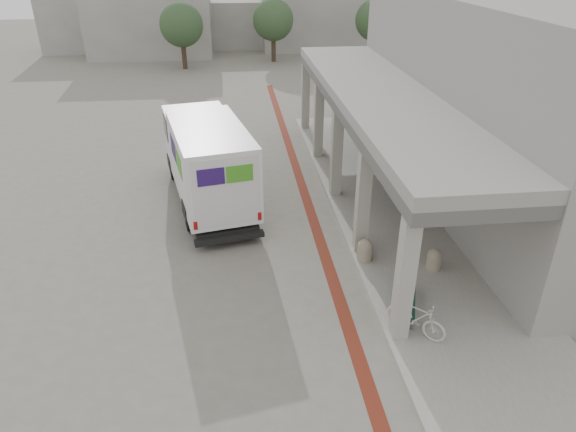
{
  "coord_description": "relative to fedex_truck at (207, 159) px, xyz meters",
  "views": [
    {
      "loc": [
        -1.62,
        -12.77,
        8.48
      ],
      "look_at": [
        -0.18,
        0.11,
        1.6
      ],
      "focal_mm": 32.0,
      "sensor_mm": 36.0,
      "label": 1
    }
  ],
  "objects": [
    {
      "name": "tree_right",
      "position": [
        12.59,
        24.38,
        1.52
      ],
      "size": [
        3.2,
        3.2,
        4.8
      ],
      "color": "#38281C",
      "rests_on": "ground"
    },
    {
      "name": "bollard_far",
      "position": [
        4.69,
        -4.75,
        -1.2
      ],
      "size": [
        0.46,
        0.46,
        0.69
      ],
      "color": "gray",
      "rests_on": "sidewalk"
    },
    {
      "name": "bike_lane_stripe",
      "position": [
        3.59,
        -2.62,
        -1.66
      ],
      "size": [
        0.35,
        40.0,
        0.01
      ],
      "primitive_type": "cube",
      "color": "#612113",
      "rests_on": "ground"
    },
    {
      "name": "ground",
      "position": [
        2.59,
        -4.62,
        -1.66
      ],
      "size": [
        120.0,
        120.0,
        0.0
      ],
      "primitive_type": "plane",
      "color": "#69655A",
      "rests_on": "ground"
    },
    {
      "name": "bicycle_cream",
      "position": [
        5.09,
        -8.12,
        -1.08
      ],
      "size": [
        1.42,
        1.37,
        0.92
      ],
      "primitive_type": "imported",
      "rotation": [
        0.0,
        0.0,
        0.81
      ],
      "color": "beige",
      "rests_on": "sidewalk"
    },
    {
      "name": "tree_mid",
      "position": [
        4.59,
        25.38,
        1.52
      ],
      "size": [
        3.2,
        3.2,
        4.8
      ],
      "color": "#38281C",
      "rests_on": "ground"
    },
    {
      "name": "bollard_near",
      "position": [
        6.57,
        -5.45,
        -1.22
      ],
      "size": [
        0.43,
        0.43,
        0.65
      ],
      "color": "gray",
      "rests_on": "sidewalk"
    },
    {
      "name": "transit_building",
      "position": [
        9.42,
        -0.12,
        1.74
      ],
      "size": [
        7.6,
        17.0,
        7.0
      ],
      "color": "gray",
      "rests_on": "ground"
    },
    {
      "name": "fedex_truck",
      "position": [
        0.0,
        0.0,
        0.0
      ],
      "size": [
        3.6,
        7.6,
        3.12
      ],
      "rotation": [
        0.0,
        0.0,
        0.2
      ],
      "color": "black",
      "rests_on": "ground"
    },
    {
      "name": "tree_left",
      "position": [
        -2.41,
        23.38,
        1.52
      ],
      "size": [
        3.2,
        3.2,
        4.8
      ],
      "color": "#38281C",
      "rests_on": "ground"
    },
    {
      "name": "utility_cabinet",
      "position": [
        7.59,
        -0.24,
        -1.04
      ],
      "size": [
        0.52,
        0.65,
        1.01
      ],
      "primitive_type": "cube",
      "rotation": [
        0.0,
        0.0,
        -0.12
      ],
      "color": "gray",
      "rests_on": "sidewalk"
    },
    {
      "name": "bench",
      "position": [
        5.19,
        -7.18,
        -1.23
      ],
      "size": [
        0.98,
        1.86,
        0.43
      ],
      "rotation": [
        0.0,
        0.0,
        -0.34
      ],
      "color": "slate",
      "rests_on": "sidewalk"
    },
    {
      "name": "distant_backdrop",
      "position": [
        -0.25,
        31.26,
        1.04
      ],
      "size": [
        28.0,
        10.0,
        6.5
      ],
      "color": "gray",
      "rests_on": "ground"
    },
    {
      "name": "sidewalk",
      "position": [
        6.59,
        -4.62,
        -1.6
      ],
      "size": [
        4.4,
        28.0,
        0.12
      ],
      "primitive_type": "cube",
      "color": "gray",
      "rests_on": "ground"
    }
  ]
}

